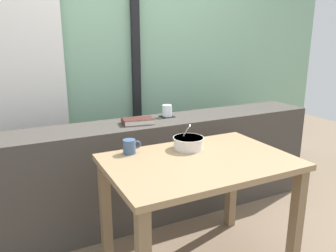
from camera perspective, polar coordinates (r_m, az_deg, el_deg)
outdoor_backdrop at (r=3.08m, az=-8.76°, el=15.15°), size 4.80×0.08×2.80m
curtain_left_panel at (r=2.83m, az=-23.29°, el=11.09°), size 0.56×0.06×2.50m
window_divider_post at (r=3.06m, az=-5.60°, el=13.38°), size 0.07×0.05×2.60m
dark_console_ledge at (r=2.60m, az=-2.83°, el=-7.53°), size 2.80×0.38×0.78m
breakfast_table at (r=1.94m, az=5.39°, el=-8.89°), size 1.06×0.71×0.72m
coaster_square at (r=2.60m, az=-0.17°, el=1.67°), size 0.10×0.10×0.00m
juice_glass at (r=2.59m, az=-0.17°, el=2.58°), size 0.08×0.08×0.09m
closed_book at (r=2.40m, az=-5.29°, el=0.85°), size 0.24×0.17×0.04m
soup_bowl at (r=2.05m, az=3.54°, el=-2.96°), size 0.19×0.19×0.16m
ceramic_mug at (r=1.98m, az=-6.63°, el=-3.53°), size 0.11×0.08×0.08m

